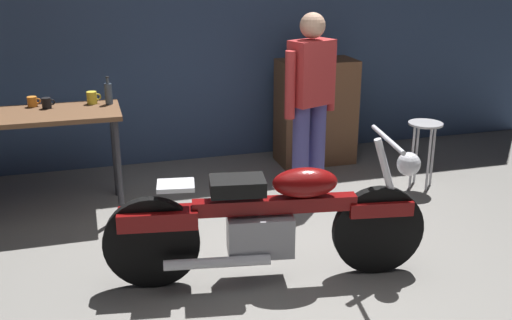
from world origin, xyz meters
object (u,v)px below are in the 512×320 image
at_px(mug_black_matte, 47,103).
at_px(bottle, 109,93).
at_px(wooden_dresser, 316,112).
at_px(person_standing, 310,99).
at_px(mug_orange_travel, 32,102).
at_px(motorcycle, 270,219).
at_px(mug_yellow_tall, 92,98).
at_px(shop_stool, 424,137).

xyz_separation_m(mug_black_matte, bottle, (0.51, 0.01, 0.05)).
relative_size(wooden_dresser, bottle, 4.56).
relative_size(person_standing, mug_orange_travel, 15.10).
bearing_deg(motorcycle, mug_yellow_tall, 130.05).
height_order(person_standing, wooden_dresser, person_standing).
bearing_deg(mug_orange_travel, shop_stool, -9.19).
relative_size(mug_yellow_tall, bottle, 0.51).
relative_size(motorcycle, person_standing, 1.30).
bearing_deg(wooden_dresser, mug_orange_travel, -171.21).
bearing_deg(motorcycle, wooden_dresser, 70.72).
height_order(mug_black_matte, mug_yellow_tall, mug_yellow_tall).
xyz_separation_m(wooden_dresser, bottle, (-2.13, -0.52, 0.45)).
height_order(motorcycle, person_standing, person_standing).
bearing_deg(mug_black_matte, motorcycle, -50.02).
bearing_deg(mug_yellow_tall, bottle, -21.40).
bearing_deg(mug_orange_travel, bottle, -8.07).
distance_m(motorcycle, person_standing, 1.60).
distance_m(mug_black_matte, mug_yellow_tall, 0.38).
xyz_separation_m(motorcycle, wooden_dresser, (1.21, 2.23, 0.10)).
distance_m(mug_black_matte, mug_orange_travel, 0.15).
height_order(shop_stool, mug_orange_travel, mug_orange_travel).
distance_m(shop_stool, mug_black_matte, 3.41).
xyz_separation_m(person_standing, shop_stool, (1.14, -0.06, -0.43)).
height_order(person_standing, mug_yellow_tall, person_standing).
xyz_separation_m(motorcycle, shop_stool, (1.91, 1.25, 0.05)).
distance_m(motorcycle, mug_black_matte, 2.29).
bearing_deg(shop_stool, wooden_dresser, 125.61).
distance_m(motorcycle, bottle, 2.03).
bearing_deg(wooden_dresser, motorcycle, -118.36).
bearing_deg(mug_black_matte, wooden_dresser, 11.19).
relative_size(wooden_dresser, mug_yellow_tall, 8.98).
distance_m(motorcycle, shop_stool, 2.28).
xyz_separation_m(person_standing, mug_yellow_tall, (-1.84, 0.46, 0.03)).
xyz_separation_m(mug_orange_travel, mug_yellow_tall, (0.49, -0.03, 0.01)).
distance_m(motorcycle, mug_orange_travel, 2.43).
height_order(motorcycle, mug_black_matte, motorcycle).
height_order(shop_stool, mug_black_matte, mug_black_matte).
height_order(shop_stool, bottle, bottle).
distance_m(wooden_dresser, mug_yellow_tall, 2.35).
relative_size(wooden_dresser, mug_orange_travel, 9.94).
height_order(motorcycle, shop_stool, motorcycle).
bearing_deg(person_standing, motorcycle, 37.51).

